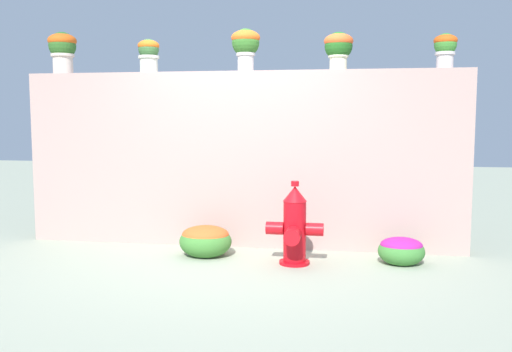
# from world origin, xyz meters

# --- Properties ---
(ground_plane) EXTENTS (24.00, 24.00, 0.00)m
(ground_plane) POSITION_xyz_m (0.00, 0.00, 0.00)
(ground_plane) COLOR #99A28B
(stone_wall) EXTENTS (4.95, 0.31, 1.96)m
(stone_wall) POSITION_xyz_m (0.00, 0.96, 0.98)
(stone_wall) COLOR tan
(stone_wall) RESTS_ON ground
(potted_plant_0) EXTENTS (0.33, 0.33, 0.49)m
(potted_plant_0) POSITION_xyz_m (-2.14, 0.97, 2.26)
(potted_plant_0) COLOR beige
(potted_plant_0) RESTS_ON stone_wall
(potted_plant_1) EXTENTS (0.24, 0.24, 0.38)m
(potted_plant_1) POSITION_xyz_m (-1.06, 0.94, 2.18)
(potted_plant_1) COLOR beige
(potted_plant_1) RESTS_ON stone_wall
(potted_plant_2) EXTENTS (0.32, 0.32, 0.47)m
(potted_plant_2) POSITION_xyz_m (0.05, 1.00, 2.27)
(potted_plant_2) COLOR beige
(potted_plant_2) RESTS_ON stone_wall
(potted_plant_3) EXTENTS (0.31, 0.31, 0.41)m
(potted_plant_3) POSITION_xyz_m (1.07, 0.98, 2.21)
(potted_plant_3) COLOR beige
(potted_plant_3) RESTS_ON stone_wall
(potted_plant_4) EXTENTS (0.24, 0.24, 0.36)m
(potted_plant_4) POSITION_xyz_m (2.18, 0.94, 2.18)
(potted_plant_4) COLOR beige
(potted_plant_4) RESTS_ON stone_wall
(fire_hydrant) EXTENTS (0.57, 0.45, 0.83)m
(fire_hydrant) POSITION_xyz_m (0.69, 0.19, 0.37)
(fire_hydrant) COLOR red
(fire_hydrant) RESTS_ON ground
(flower_bush_left) EXTENTS (0.46, 0.41, 0.28)m
(flower_bush_left) POSITION_xyz_m (1.73, 0.38, 0.15)
(flower_bush_left) COLOR #3D8035
(flower_bush_left) RESTS_ON ground
(flower_bush_right) EXTENTS (0.55, 0.50, 0.34)m
(flower_bush_right) POSITION_xyz_m (-0.27, 0.37, 0.18)
(flower_bush_right) COLOR #408033
(flower_bush_right) RESTS_ON ground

